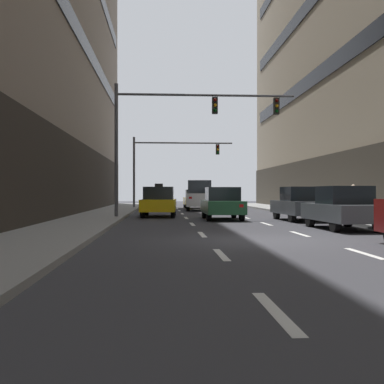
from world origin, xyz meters
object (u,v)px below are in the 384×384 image
taxi_driving_0 (195,199)px  traffic_signal_0 (178,122)px  pedestrian_1 (353,199)px  car_driving_1 (222,204)px  car_parked_2 (343,208)px  car_driving_3 (199,196)px  traffic_signal_1 (165,159)px  car_parked_3 (300,204)px  taxi_driving_2 (159,202)px

taxi_driving_0 → traffic_signal_0: traffic_signal_0 is taller
traffic_signal_0 → pedestrian_1: size_ratio=5.77×
car_driving_1 → car_parked_2: car_driving_1 is taller
car_parked_2 → traffic_signal_0: bearing=128.3°
traffic_signal_0 → pedestrian_1: (8.28, -1.91, -3.83)m
car_driving_3 → traffic_signal_1: size_ratio=0.57×
taxi_driving_0 → car_driving_1: taxi_driving_0 is taller
car_parked_2 → car_parked_3: 5.39m
taxi_driving_2 → pedestrian_1: 10.18m
traffic_signal_1 → car_parked_2: bearing=-74.7°
car_parked_3 → car_parked_2: bearing=-90.0°
car_parked_3 → taxi_driving_0: bearing=101.8°
car_driving_3 → car_parked_2: 18.76m
traffic_signal_0 → taxi_driving_2: bearing=113.3°
car_driving_1 → pedestrian_1: bearing=-10.8°
car_parked_2 → car_parked_3: (0.00, 5.39, 0.02)m
taxi_driving_2 → car_parked_3: bearing=-31.8°
taxi_driving_0 → traffic_signal_1: (-2.46, -0.78, 3.35)m
car_driving_3 → car_parked_3: (3.81, -12.98, -0.31)m
taxi_driving_0 → traffic_signal_0: 16.92m
taxi_driving_2 → car_driving_3: size_ratio=0.96×
taxi_driving_0 → car_parked_3: (3.79, -18.17, 0.02)m
traffic_signal_0 → car_parked_2: bearing=-51.7°
car_driving_1 → pedestrian_1: (6.14, -1.17, 0.26)m
taxi_driving_2 → car_parked_2: (6.71, -9.55, -0.04)m
car_driving_1 → taxi_driving_2: 4.35m
traffic_signal_1 → pedestrian_1: bearing=-63.2°
car_parked_2 → traffic_signal_1: (-6.25, 22.78, 3.35)m
taxi_driving_0 → taxi_driving_2: size_ratio=0.94×
car_driving_1 → car_parked_3: size_ratio=0.98×
car_driving_1 → car_parked_3: 3.76m
traffic_signal_0 → pedestrian_1: traffic_signal_0 is taller
car_driving_3 → pedestrian_1: 14.50m
pedestrian_1 → taxi_driving_0: bearing=109.2°
taxi_driving_2 → car_parked_3: 7.89m
taxi_driving_0 → pedestrian_1: size_ratio=2.64×
car_driving_1 → traffic_signal_0: bearing=161.0°
taxi_driving_0 → taxi_driving_2: bearing=-101.8°
car_driving_1 → traffic_signal_1: traffic_signal_1 is taller
pedestrian_1 → traffic_signal_1: bearing=116.8°
car_driving_3 → car_parked_2: size_ratio=1.10×
traffic_signal_1 → pedestrian_1: traffic_signal_1 is taller
taxi_driving_2 → traffic_signal_1: (0.46, 13.23, 3.31)m
car_parked_2 → pedestrian_1: pedestrian_1 is taller
taxi_driving_2 → traffic_signal_0: traffic_signal_0 is taller
traffic_signal_0 → pedestrian_1: bearing=-13.0°
pedestrian_1 → car_driving_3: bearing=116.1°
car_parked_3 → pedestrian_1: (2.56, -0.04, 0.26)m
car_parked_2 → traffic_signal_1: bearing=105.3°
traffic_signal_1 → pedestrian_1: size_ratio=5.19×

